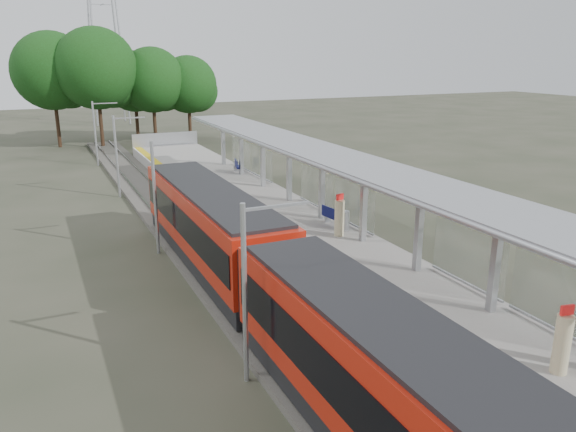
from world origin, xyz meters
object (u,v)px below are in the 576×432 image
object	(u,v)px
info_pillar_near	(562,344)
litter_bin	(344,221)
train	(274,280)
info_pillar_far	(339,218)
bench_far	(238,166)
bench_mid	(332,216)

from	to	relation	value
info_pillar_near	litter_bin	bearing A→B (deg)	95.57
train	info_pillar_near	xyz separation A→B (m)	(5.42, -6.70, -0.20)
info_pillar_near	info_pillar_far	xyz separation A→B (m)	(0.48, 12.72, 0.02)
bench_far	litter_bin	bearing A→B (deg)	-77.16
train	litter_bin	distance (m)	9.37
bench_far	info_pillar_near	bearing A→B (deg)	-79.69
info_pillar_far	litter_bin	size ratio (longest dim) A/B	2.13
bench_mid	litter_bin	bearing A→B (deg)	-85.14
train	bench_far	bearing A→B (deg)	73.40
train	litter_bin	bearing A→B (deg)	45.46
bench_mid	info_pillar_near	size ratio (longest dim) A/B	0.71
bench_far	info_pillar_near	xyz separation A→B (m)	(-1.02, -28.29, 0.36)
train	litter_bin	world-z (taller)	train
bench_mid	bench_far	size ratio (longest dim) A/B	0.99
bench_mid	litter_bin	world-z (taller)	litter_bin
info_pillar_near	info_pillar_far	bearing A→B (deg)	98.30
bench_mid	litter_bin	size ratio (longest dim) A/B	1.48
bench_mid	bench_far	xyz separation A→B (m)	(0.07, 14.02, 0.00)
bench_far	info_pillar_far	size ratio (longest dim) A/B	0.71
info_pillar_far	litter_bin	world-z (taller)	info_pillar_far
bench_mid	info_pillar_far	xyz separation A→B (m)	(-0.47, -1.56, 0.38)
train	bench_far	world-z (taller)	train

